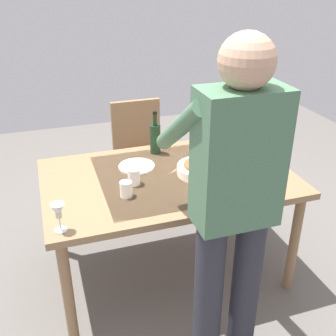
{
  "coord_description": "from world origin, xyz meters",
  "views": [
    {
      "loc": [
        0.69,
        2.1,
        1.9
      ],
      "look_at": [
        0.0,
        0.0,
        0.78
      ],
      "focal_mm": 43.64,
      "sensor_mm": 36.0,
      "label": 1
    }
  ],
  "objects_px": {
    "water_cup_near_left": "(134,177)",
    "person_server": "(233,202)",
    "dinner_plate_far": "(249,169)",
    "wine_glass_left": "(58,212)",
    "dining_table": "(168,185)",
    "wine_glass_right": "(208,129)",
    "wine_bottle": "(155,138)",
    "serving_bowl_pasta": "(201,169)",
    "water_cup_near_right": "(126,189)",
    "chair_near": "(140,150)",
    "dinner_plate_near": "(137,166)"
  },
  "relations": [
    {
      "from": "dinner_plate_near",
      "to": "wine_glass_right",
      "type": "bearing_deg",
      "value": -158.49
    },
    {
      "from": "dining_table",
      "to": "dinner_plate_near",
      "type": "distance_m",
      "value": 0.24
    },
    {
      "from": "person_server",
      "to": "serving_bowl_pasta",
      "type": "distance_m",
      "value": 0.74
    },
    {
      "from": "dining_table",
      "to": "serving_bowl_pasta",
      "type": "relative_size",
      "value": 5.05
    },
    {
      "from": "dining_table",
      "to": "chair_near",
      "type": "distance_m",
      "value": 0.87
    },
    {
      "from": "water_cup_near_left",
      "to": "water_cup_near_right",
      "type": "distance_m",
      "value": 0.14
    },
    {
      "from": "chair_near",
      "to": "dinner_plate_far",
      "type": "relative_size",
      "value": 3.96
    },
    {
      "from": "dinner_plate_far",
      "to": "wine_glass_left",
      "type": "bearing_deg",
      "value": 13.9
    },
    {
      "from": "chair_near",
      "to": "wine_glass_right",
      "type": "distance_m",
      "value": 0.68
    },
    {
      "from": "wine_glass_right",
      "to": "water_cup_near_right",
      "type": "bearing_deg",
      "value": 37.7
    },
    {
      "from": "wine_glass_right",
      "to": "dinner_plate_near",
      "type": "height_order",
      "value": "wine_glass_right"
    },
    {
      "from": "wine_bottle",
      "to": "water_cup_near_left",
      "type": "xyz_separation_m",
      "value": [
        0.25,
        0.39,
        -0.06
      ]
    },
    {
      "from": "chair_near",
      "to": "wine_glass_left",
      "type": "xyz_separation_m",
      "value": [
        0.71,
        1.25,
        0.31
      ]
    },
    {
      "from": "chair_near",
      "to": "wine_glass_right",
      "type": "xyz_separation_m",
      "value": [
        -0.4,
        0.46,
        0.31
      ]
    },
    {
      "from": "wine_glass_right",
      "to": "serving_bowl_pasta",
      "type": "relative_size",
      "value": 0.5
    },
    {
      "from": "serving_bowl_pasta",
      "to": "dinner_plate_far",
      "type": "height_order",
      "value": "serving_bowl_pasta"
    },
    {
      "from": "dining_table",
      "to": "dinner_plate_far",
      "type": "height_order",
      "value": "dinner_plate_far"
    },
    {
      "from": "chair_near",
      "to": "wine_bottle",
      "type": "distance_m",
      "value": 0.6
    },
    {
      "from": "person_server",
      "to": "wine_glass_right",
      "type": "relative_size",
      "value": 11.19
    },
    {
      "from": "dinner_plate_far",
      "to": "serving_bowl_pasta",
      "type": "bearing_deg",
      "value": -9.47
    },
    {
      "from": "wine_bottle",
      "to": "water_cup_near_left",
      "type": "bearing_deg",
      "value": 57.71
    },
    {
      "from": "water_cup_near_left",
      "to": "person_server",
      "type": "bearing_deg",
      "value": 112.04
    },
    {
      "from": "water_cup_near_left",
      "to": "water_cup_near_right",
      "type": "xyz_separation_m",
      "value": [
        0.08,
        0.12,
        -0.0
      ]
    },
    {
      "from": "person_server",
      "to": "dinner_plate_near",
      "type": "distance_m",
      "value": 0.96
    },
    {
      "from": "water_cup_near_left",
      "to": "dinner_plate_near",
      "type": "height_order",
      "value": "water_cup_near_left"
    },
    {
      "from": "wine_bottle",
      "to": "wine_glass_right",
      "type": "xyz_separation_m",
      "value": [
        -0.41,
        -0.06,
        -0.01
      ]
    },
    {
      "from": "dinner_plate_far",
      "to": "dining_table",
      "type": "bearing_deg",
      "value": -10.48
    },
    {
      "from": "wine_glass_left",
      "to": "water_cup_near_left",
      "type": "xyz_separation_m",
      "value": [
        -0.45,
        -0.34,
        -0.06
      ]
    },
    {
      "from": "dining_table",
      "to": "wine_glass_right",
      "type": "height_order",
      "value": "wine_glass_right"
    },
    {
      "from": "chair_near",
      "to": "dinner_plate_near",
      "type": "distance_m",
      "value": 0.75
    },
    {
      "from": "dining_table",
      "to": "dinner_plate_near",
      "type": "relative_size",
      "value": 6.58
    },
    {
      "from": "water_cup_near_left",
      "to": "wine_glass_right",
      "type": "bearing_deg",
      "value": -145.91
    },
    {
      "from": "wine_glass_right",
      "to": "dinner_plate_far",
      "type": "xyz_separation_m",
      "value": [
        -0.07,
        0.5,
        -0.1
      ]
    },
    {
      "from": "dining_table",
      "to": "dinner_plate_far",
      "type": "relative_size",
      "value": 6.58
    },
    {
      "from": "person_server",
      "to": "wine_bottle",
      "type": "xyz_separation_m",
      "value": [
        0.04,
        -1.08,
        -0.12
      ]
    },
    {
      "from": "dinner_plate_near",
      "to": "dinner_plate_far",
      "type": "xyz_separation_m",
      "value": [
        -0.66,
        0.26,
        0.0
      ]
    },
    {
      "from": "person_server",
      "to": "water_cup_near_left",
      "type": "relative_size",
      "value": 17.17
    },
    {
      "from": "water_cup_near_left",
      "to": "water_cup_near_right",
      "type": "relative_size",
      "value": 1.08
    },
    {
      "from": "water_cup_near_left",
      "to": "dinner_plate_near",
      "type": "relative_size",
      "value": 0.43
    },
    {
      "from": "person_server",
      "to": "water_cup_near_right",
      "type": "bearing_deg",
      "value": -58.15
    },
    {
      "from": "water_cup_near_left",
      "to": "dining_table",
      "type": "bearing_deg",
      "value": -168.77
    },
    {
      "from": "water_cup_near_left",
      "to": "dinner_plate_near",
      "type": "distance_m",
      "value": 0.23
    },
    {
      "from": "wine_glass_right",
      "to": "dining_table",
      "type": "bearing_deg",
      "value": 42.71
    },
    {
      "from": "dinner_plate_far",
      "to": "water_cup_near_right",
      "type": "bearing_deg",
      "value": 5.11
    },
    {
      "from": "water_cup_near_right",
      "to": "serving_bowl_pasta",
      "type": "bearing_deg",
      "value": -166.21
    },
    {
      "from": "person_server",
      "to": "serving_bowl_pasta",
      "type": "bearing_deg",
      "value": -101.67
    },
    {
      "from": "chair_near",
      "to": "water_cup_near_right",
      "type": "xyz_separation_m",
      "value": [
        0.33,
        1.03,
        0.25
      ]
    },
    {
      "from": "dining_table",
      "to": "water_cup_near_right",
      "type": "relative_size",
      "value": 16.67
    },
    {
      "from": "wine_glass_right",
      "to": "water_cup_near_left",
      "type": "relative_size",
      "value": 1.54
    },
    {
      "from": "person_server",
      "to": "dinner_plate_far",
      "type": "xyz_separation_m",
      "value": [
        -0.45,
        -0.65,
        -0.22
      ]
    }
  ]
}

